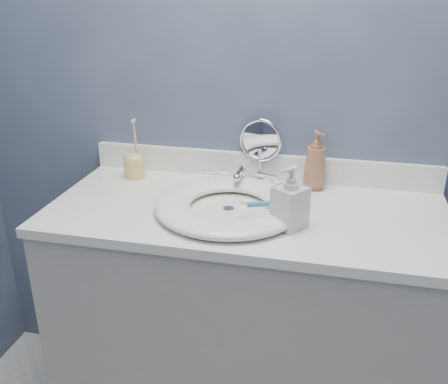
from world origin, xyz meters
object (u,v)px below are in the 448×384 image
(soap_bottle_amber, at_px, (316,160))
(toothbrush_holder, at_px, (134,164))
(makeup_mirror, at_px, (260,147))
(soap_bottle_clear, at_px, (290,197))

(soap_bottle_amber, xyz_separation_m, toothbrush_holder, (-0.63, -0.04, -0.05))
(makeup_mirror, bearing_deg, toothbrush_holder, -163.07)
(soap_bottle_clear, xyz_separation_m, toothbrush_holder, (-0.58, 0.27, -0.04))
(makeup_mirror, distance_m, soap_bottle_clear, 0.37)
(makeup_mirror, xyz_separation_m, toothbrush_holder, (-0.44, -0.07, -0.07))
(makeup_mirror, relative_size, soap_bottle_amber, 1.13)
(toothbrush_holder, bearing_deg, soap_bottle_clear, -24.95)
(soap_bottle_amber, xyz_separation_m, soap_bottle_clear, (-0.05, -0.31, -0.01))
(makeup_mirror, bearing_deg, soap_bottle_clear, -59.61)
(soap_bottle_amber, height_order, soap_bottle_clear, soap_bottle_amber)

